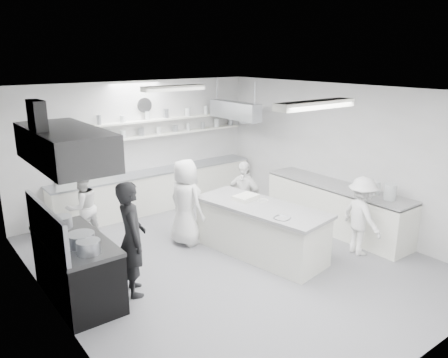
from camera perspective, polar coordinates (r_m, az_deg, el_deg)
floor at (r=8.06m, az=0.78°, el=-10.49°), size 6.00×7.00×0.02m
ceiling at (r=7.24m, az=0.87°, el=11.44°), size 6.00×7.00×0.02m
wall_back at (r=10.41m, az=-11.14°, el=4.14°), size 6.00×0.04×3.00m
wall_front at (r=5.37m, az=24.72°, el=-8.38°), size 6.00×0.04×3.00m
wall_left at (r=6.22m, az=-21.60°, el=-4.74°), size 0.04×7.00×3.00m
wall_right at (r=9.59m, az=15.11°, el=2.88°), size 0.04×7.00×3.00m
stove at (r=7.09m, az=-18.50°, el=-11.15°), size 0.80×1.80×0.90m
exhaust_hood at (r=6.47m, az=-19.97°, el=4.05°), size 0.85×2.00×0.50m
back_counter at (r=10.54m, az=-8.66°, el=-1.44°), size 5.00×0.60×0.92m
shelf_lower at (r=10.57m, az=-7.49°, el=5.86°), size 4.20×0.26×0.04m
shelf_upper at (r=10.52m, az=-7.56°, el=7.74°), size 4.20×0.26×0.04m
pass_through_window at (r=9.92m, az=-17.81°, el=2.79°), size 1.30×0.04×1.00m
wall_clock at (r=10.32m, az=-10.32°, el=9.42°), size 0.32×0.05×0.32m
right_counter at (r=9.49m, az=14.31°, el=-3.68°), size 0.74×3.30×0.94m
pot_rack at (r=10.42m, az=1.40°, el=8.90°), size 0.30×1.60×0.40m
light_fixture_front at (r=5.94m, az=11.78°, el=9.45°), size 1.30×0.25×0.10m
light_fixture_rear at (r=8.73m, az=-6.58°, el=11.65°), size 1.30×0.25×0.10m
prep_island at (r=8.13m, az=4.73°, el=-6.75°), size 1.31×2.56×0.90m
stove_pot at (r=6.57m, az=-18.03°, el=-7.71°), size 0.38×0.38×0.24m
cook_stove at (r=6.81m, az=-11.88°, el=-7.59°), size 0.59×0.75×1.79m
cook_back at (r=8.96m, az=-17.88°, el=-3.51°), size 0.78×0.65×1.42m
cook_island_left at (r=8.44m, az=-4.99°, el=-3.03°), size 0.67×0.90×1.68m
cook_island_right at (r=8.99m, az=2.56°, el=-2.38°), size 0.60×0.95×1.51m
cook_right at (r=8.40m, az=17.44°, el=-4.63°), size 0.77×1.05×1.47m
bowl_island_a at (r=7.38m, az=7.54°, el=-5.22°), size 0.33×0.33×0.06m
bowl_island_b at (r=8.20m, az=5.07°, el=-2.94°), size 0.20×0.20×0.06m
bowl_right at (r=8.90m, az=18.69°, el=-1.99°), size 0.29×0.29×0.05m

